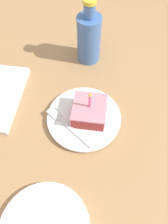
# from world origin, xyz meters

# --- Properties ---
(ground_plane) EXTENTS (2.40, 2.40, 0.04)m
(ground_plane) POSITION_xyz_m (0.00, 0.00, -0.02)
(ground_plane) COLOR #9E754C
(ground_plane) RESTS_ON ground
(plate) EXTENTS (0.23, 0.23, 0.02)m
(plate) POSITION_xyz_m (-0.03, -0.01, 0.01)
(plate) COLOR silver
(plate) RESTS_ON ground_plane
(cake_slice) EXTENTS (0.10, 0.10, 0.12)m
(cake_slice) POSITION_xyz_m (-0.02, -0.03, 0.05)
(cake_slice) COLOR #99332D
(cake_slice) RESTS_ON plate
(fork) EXTENTS (0.12, 0.16, 0.00)m
(fork) POSITION_xyz_m (-0.06, 0.04, 0.02)
(fork) COLOR silver
(fork) RESTS_ON plate
(bottle) EXTENTS (0.08, 0.08, 0.23)m
(bottle) POSITION_xyz_m (0.24, 0.01, 0.09)
(bottle) COLOR #3F66A5
(bottle) RESTS_ON ground_plane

